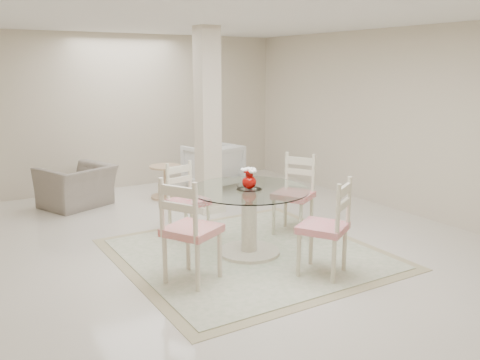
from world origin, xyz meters
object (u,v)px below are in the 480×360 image
dining_table (249,221)px  recliner_taupe (77,186)px  dining_chair_east (296,188)px  red_vase (249,178)px  dining_chair_north (185,195)px  dining_chair_south (330,221)px  armchair_white (213,166)px  dining_chair_west (187,223)px  side_table (166,183)px  column (208,122)px

dining_table → recliner_taupe: dining_table is taller
dining_chair_east → red_vase: bearing=-98.5°
dining_chair_east → dining_chair_north: size_ratio=1.08×
dining_chair_east → dining_chair_south: (-0.57, -1.33, 0.00)m
red_vase → dining_chair_east: bearing=21.6°
dining_chair_north → armchair_white: 2.76m
dining_table → dining_chair_south: size_ratio=1.19×
dining_chair_north → recliner_taupe: size_ratio=1.07×
dining_table → dining_chair_west: 1.05m
dining_chair_north → side_table: 2.06m
dining_chair_west → side_table: dining_chair_west is taller
column → side_table: 1.54m
dining_table → armchair_white: (1.25, 3.19, -0.01)m
dining_chair_east → dining_chair_west: 2.05m
dining_table → side_table: bearing=85.8°
red_vase → dining_table: bearing=161.6°
red_vase → armchair_white: (1.25, 3.19, -0.52)m
side_table → dining_chair_east: bearing=-73.7°
dining_table → red_vase: size_ratio=5.53×
column → dining_chair_west: bearing=-122.2°
dining_table → recliner_taupe: (-1.18, 3.14, -0.08)m
dining_chair_south → armchair_white: 4.24m
dining_chair_east → armchair_white: bearing=143.9°
column → recliner_taupe: 2.32m
red_vase → dining_chair_west: (-0.96, -0.38, -0.27)m
dining_table → armchair_white: 3.43m
column → armchair_white: (0.79, 1.33, -0.96)m
dining_chair_south → armchair_white: dining_chair_south is taller
column → red_vase: size_ratio=10.95×
red_vase → recliner_taupe: bearing=110.5°
column → recliner_taupe: bearing=141.9°
dining_chair_west → side_table: (1.17, 3.29, -0.38)m
column → dining_table: 2.14m
dining_chair_north → recliner_taupe: (-0.83, 2.19, -0.24)m
dining_chair_west → recliner_taupe: 3.54m
dining_table → dining_chair_south: bearing=-68.3°
dining_chair_west → side_table: size_ratio=2.21×
column → dining_table: column is taller
recliner_taupe → side_table: size_ratio=1.81×
dining_chair_east → armchair_white: 2.84m
column → dining_chair_north: (-0.81, -0.91, -0.79)m
dining_chair_north → side_table: bearing=62.8°
recliner_taupe → side_table: (1.39, -0.23, -0.07)m
column → armchair_white: size_ratio=3.13×
column → dining_chair_south: size_ratio=2.36×
dining_table → recliner_taupe: 3.36m
armchair_white → side_table: size_ratio=1.58×
dining_chair_north → dining_chair_south: (0.73, -1.91, 0.05)m
dining_table → dining_chair_east: (0.95, 0.38, 0.20)m
side_table → dining_chair_west: bearing=-109.6°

